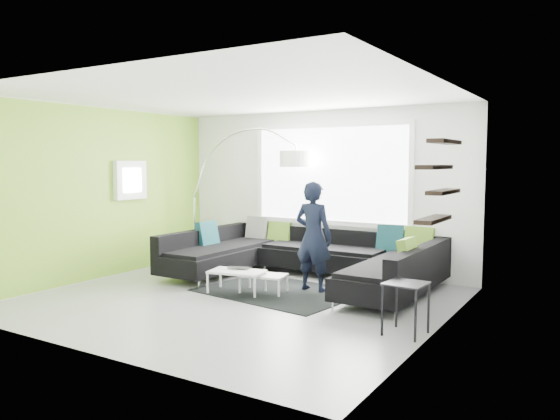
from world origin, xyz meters
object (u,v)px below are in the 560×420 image
at_px(side_table, 406,309).
at_px(person, 313,236).
at_px(arc_lamp, 194,197).
at_px(laptop, 238,269).
at_px(sectional_sofa, 301,259).
at_px(coffee_table, 250,282).

relative_size(side_table, person, 0.36).
height_order(arc_lamp, laptop, arc_lamp).
bearing_deg(sectional_sofa, laptop, -117.32).
relative_size(sectional_sofa, laptop, 10.68).
distance_m(sectional_sofa, person, 0.68).
xyz_separation_m(coffee_table, person, (0.72, 0.60, 0.65)).
bearing_deg(laptop, sectional_sofa, 45.96).
xyz_separation_m(sectional_sofa, laptop, (-0.52, -0.98, -0.04)).
distance_m(person, laptop, 1.21).
bearing_deg(laptop, coffee_table, -6.53).
distance_m(arc_lamp, side_table, 5.26).
relative_size(sectional_sofa, person, 2.50).
bearing_deg(sectional_sofa, arc_lamp, 171.59).
xyz_separation_m(sectional_sofa, side_table, (2.24, -1.63, -0.09)).
bearing_deg(laptop, arc_lamp, 129.10).
xyz_separation_m(sectional_sofa, person, (0.40, -0.35, 0.43)).
distance_m(coffee_table, side_table, 2.65).
xyz_separation_m(arc_lamp, side_table, (4.76, -2.03, -0.96)).
xyz_separation_m(coffee_table, arc_lamp, (-2.19, 1.35, 1.09)).
height_order(sectional_sofa, side_table, sectional_sofa).
bearing_deg(person, side_table, 147.28).
bearing_deg(side_table, sectional_sofa, 143.90).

